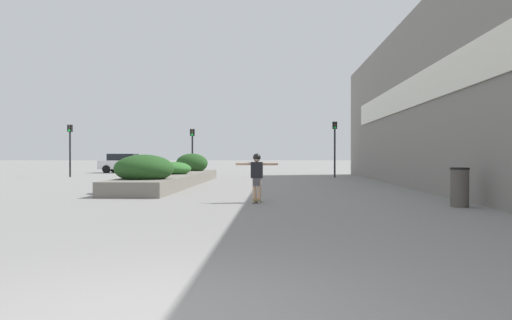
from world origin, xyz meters
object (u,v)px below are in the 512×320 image
trash_bin (460,187)px  traffic_light_right (335,139)px  skateboard (257,200)px  car_center_left (125,163)px  traffic_light_far_left (70,141)px  car_leftmost (443,164)px  traffic_light_left (192,144)px  skateboarder (257,171)px

trash_bin → traffic_light_right: size_ratio=0.29×
skateboard → car_center_left: car_center_left is taller
traffic_light_far_left → car_leftmost: bearing=10.2°
car_leftmost → traffic_light_left: bearing=102.1°
skateboarder → traffic_light_right: traffic_light_right is taller
skateboard → traffic_light_left: size_ratio=0.25×
skateboard → traffic_light_right: (4.20, 15.51, 2.30)m
skateboarder → car_leftmost: size_ratio=0.30×
car_leftmost → trash_bin: bearing=161.2°
car_leftmost → car_center_left: size_ratio=1.14×
car_center_left → skateboarder: bearing=26.8°
traffic_light_far_left → skateboarder: bearing=-50.9°
trash_bin → traffic_light_far_left: 24.40m
traffic_light_right → traffic_light_far_left: traffic_light_right is taller
traffic_light_far_left → trash_bin: bearing=-42.5°
traffic_light_left → car_center_left: bearing=135.2°
car_center_left → trash_bin: bearing=35.3°
skateboard → skateboarder: (0.00, 0.00, 0.81)m
skateboard → car_center_left: bearing=119.6°
skateboarder → car_center_left: 25.72m
skateboarder → car_center_left: size_ratio=0.34×
skateboard → traffic_light_far_left: traffic_light_far_left is taller
car_leftmost → car_center_left: 24.22m
traffic_light_left → traffic_light_right: traffic_light_right is taller
car_leftmost → traffic_light_left: size_ratio=1.41×
trash_bin → traffic_light_far_left: size_ratio=0.31×
skateboard → traffic_light_left: bearing=109.5°
skateboard → car_center_left: 25.73m
traffic_light_far_left → skateboard: bearing=-50.9°
skateboarder → skateboard: bearing=-90.8°
skateboarder → car_leftmost: (12.46, 20.03, -0.10)m
trash_bin → traffic_light_right: traffic_light_right is taller
trash_bin → traffic_light_left: (-10.21, 17.24, 1.62)m
skateboarder → traffic_light_left: 17.06m
car_center_left → traffic_light_right: bearing=64.7°
car_leftmost → car_center_left: bearing=83.0°
traffic_light_left → traffic_light_right: bearing=-5.0°
traffic_light_far_left → traffic_light_left: bearing=5.8°
skateboarder → car_center_left: car_center_left is taller
traffic_light_right → traffic_light_far_left: 16.81m
traffic_light_far_left → car_center_left: bearing=82.1°
traffic_light_right → car_center_left: bearing=154.7°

